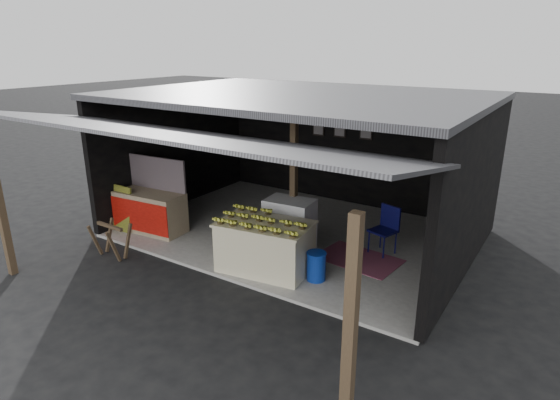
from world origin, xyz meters
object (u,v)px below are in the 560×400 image
Objects in this scene: banana_table at (265,246)px; plastic_chair at (386,226)px; neighbor_stall at (151,209)px; water_barrel at (316,267)px; sawhorse at (111,237)px; white_crate at (290,225)px.

banana_table is 1.88× the size of plastic_chair.
neighbor_stall reaches higher than water_barrel.
neighbor_stall is 1.33m from sawhorse.
water_barrel is at bearing 1.43° from banana_table.
neighbor_stall is at bearing -169.96° from white_crate.
water_barrel is at bearing 18.80° from sawhorse.
white_crate is 1.39m from water_barrel.
neighbor_stall is 4.12m from water_barrel.
sawhorse is at bearing -81.82° from neighbor_stall.
neighbor_stall is at bearing -142.80° from plastic_chair.
banana_table is at bearing 21.57° from sawhorse.
sawhorse is 5.31m from plastic_chair.
neighbor_stall reaches higher than sawhorse.
white_crate is 3.45m from sawhorse.
plastic_chair is (4.69, 1.72, 0.08)m from neighbor_stall.
banana_table is at bearing -111.75° from plastic_chair.
banana_table is at bearing -88.59° from white_crate.
plastic_chair reaches higher than water_barrel.
plastic_chair is at bearing 34.90° from sawhorse.
sawhorse is at bearing -128.48° from plastic_chair.
plastic_chair is at bearing 23.79° from white_crate.
neighbor_stall is at bearing 168.45° from banana_table.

